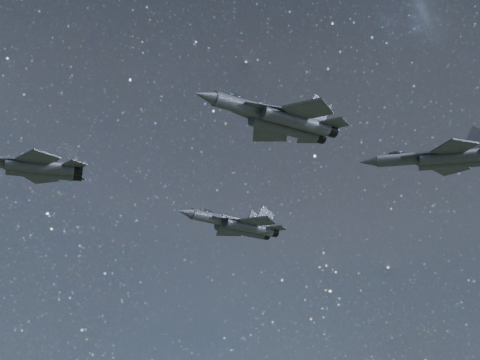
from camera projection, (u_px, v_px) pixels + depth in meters
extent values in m
cube|color=#383B46|center=(37.00, 166.00, 74.35)|extent=(7.19, 1.66, 1.13)
cylinder|color=#383B46|center=(40.00, 167.00, 73.51)|extent=(7.37, 1.72, 1.36)
cylinder|color=#383B46|center=(40.00, 172.00, 75.09)|extent=(7.37, 1.72, 1.36)
cylinder|color=black|center=(77.00, 170.00, 74.50)|extent=(1.19, 1.31, 1.25)
cylinder|color=black|center=(77.00, 175.00, 76.08)|extent=(1.19, 1.31, 1.25)
cube|color=#383B46|center=(9.00, 160.00, 72.53)|extent=(4.62, 1.59, 0.10)
cube|color=#383B46|center=(10.00, 167.00, 74.66)|extent=(4.62, 2.01, 0.10)
cube|color=#383B46|center=(39.00, 158.00, 71.63)|extent=(4.85, 4.96, 0.17)
cube|color=#383B46|center=(39.00, 177.00, 77.00)|extent=(4.71, 4.88, 0.17)
cube|color=#383B46|center=(75.00, 165.00, 73.45)|extent=(2.86, 2.91, 0.13)
cube|color=#383B46|center=(73.00, 177.00, 77.08)|extent=(2.78, 2.85, 0.13)
cube|color=#383B46|center=(65.00, 154.00, 74.50)|extent=(3.03, 0.42, 3.10)
cube|color=#383B46|center=(65.00, 161.00, 76.48)|extent=(3.02, 0.53, 3.10)
cylinder|color=#383B46|center=(213.00, 218.00, 94.47)|extent=(7.32, 4.50, 1.55)
cone|color=#383B46|center=(185.00, 212.00, 91.75)|extent=(2.75, 2.27, 1.39)
ellipsoid|color=#1A2630|center=(206.00, 212.00, 94.05)|extent=(2.58, 1.94, 0.77)
cube|color=#383B46|center=(242.00, 225.00, 97.39)|extent=(8.02, 4.78, 1.29)
cylinder|color=#383B46|center=(249.00, 227.00, 96.72)|extent=(8.23, 4.92, 1.55)
cylinder|color=#383B46|center=(240.00, 230.00, 98.21)|extent=(8.23, 4.92, 1.55)
cylinder|color=black|center=(273.00, 232.00, 99.32)|extent=(1.77, 1.84, 1.43)
cylinder|color=black|center=(264.00, 235.00, 100.81)|extent=(1.77, 1.84, 1.43)
cube|color=#383B46|center=(229.00, 219.00, 94.44)|extent=(5.28, 2.30, 0.12)
cube|color=#383B46|center=(218.00, 223.00, 96.45)|extent=(4.83, 3.91, 0.12)
cube|color=#383B46|center=(258.00, 221.00, 94.89)|extent=(5.64, 5.50, 0.20)
cube|color=#383B46|center=(230.00, 232.00, 99.94)|extent=(4.28, 4.71, 0.20)
cube|color=#383B46|center=(276.00, 228.00, 98.20)|extent=(3.35, 3.30, 0.15)
cube|color=#383B46|center=(257.00, 235.00, 101.62)|extent=(2.50, 2.68, 0.15)
cube|color=#383B46|center=(265.00, 217.00, 98.82)|extent=(3.30, 1.34, 3.54)
cube|color=#383B46|center=(255.00, 221.00, 100.68)|extent=(3.08, 1.84, 3.54)
cylinder|color=#383B46|center=(246.00, 107.00, 59.62)|extent=(6.55, 3.45, 1.36)
cone|color=#383B46|center=(205.00, 96.00, 57.53)|extent=(2.38, 1.85, 1.22)
ellipsoid|color=#1A2630|center=(236.00, 98.00, 59.32)|extent=(2.27, 1.56, 0.67)
cube|color=#383B46|center=(287.00, 119.00, 61.86)|extent=(7.19, 3.64, 1.14)
cylinder|color=#383B46|center=(296.00, 121.00, 61.21)|extent=(7.37, 3.74, 1.36)
cylinder|color=#383B46|center=(285.00, 127.00, 62.60)|extent=(7.37, 3.74, 1.36)
cylinder|color=black|center=(330.00, 130.00, 63.21)|extent=(1.49, 1.57, 1.26)
cylinder|color=black|center=(318.00, 137.00, 64.60)|extent=(1.49, 1.57, 1.26)
cube|color=#383B46|center=(268.00, 108.00, 59.43)|extent=(4.63, 1.63, 0.10)
cube|color=#383B46|center=(253.00, 117.00, 61.30)|extent=(4.40, 3.14, 0.10)
cube|color=#383B46|center=(308.00, 110.00, 59.51)|extent=(5.00, 4.93, 0.17)
cube|color=#383B46|center=(270.00, 133.00, 64.24)|extent=(4.05, 4.38, 0.17)
cube|color=#383B46|center=(335.00, 123.00, 62.19)|extent=(2.96, 2.94, 0.13)
cube|color=#383B46|center=(308.00, 138.00, 65.39)|extent=(2.37, 2.51, 0.13)
cube|color=#383B46|center=(318.00, 110.00, 62.86)|extent=(2.98, 0.92, 3.11)
cube|color=#383B46|center=(304.00, 118.00, 64.60)|extent=(2.82, 1.38, 3.11)
cylinder|color=#383B46|center=(407.00, 159.00, 78.60)|extent=(6.93, 4.15, 1.46)
cone|color=#383B46|center=(368.00, 162.00, 79.45)|extent=(2.59, 2.11, 1.31)
ellipsoid|color=#1A2630|center=(397.00, 154.00, 79.05)|extent=(2.44, 1.81, 0.72)
cube|color=#383B46|center=(450.00, 156.00, 77.67)|extent=(7.60, 4.41, 1.22)
cylinder|color=#383B46|center=(455.00, 156.00, 76.59)|extent=(7.79, 4.53, 1.46)
cylinder|color=#383B46|center=(453.00, 162.00, 78.32)|extent=(7.79, 4.53, 1.46)
cube|color=#383B46|center=(423.00, 155.00, 77.08)|extent=(4.59, 3.64, 0.11)
cube|color=#383B46|center=(421.00, 163.00, 79.41)|extent=(4.98, 2.10, 0.11)
cube|color=#383B46|center=(455.00, 148.00, 74.62)|extent=(4.09, 4.49, 0.19)
cube|color=#383B46|center=(450.00, 168.00, 80.49)|extent=(5.33, 5.21, 0.19)
cube|color=#383B46|center=(478.00, 139.00, 76.48)|extent=(2.93, 1.69, 3.34)
cube|color=#383B46|center=(475.00, 147.00, 78.63)|extent=(3.13, 1.22, 3.34)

